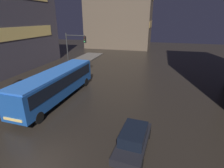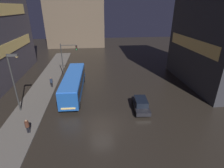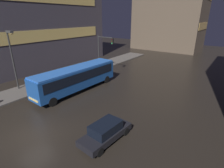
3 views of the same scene
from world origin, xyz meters
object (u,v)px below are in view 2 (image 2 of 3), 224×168
object	(u,v)px
pedestrian_mid	(51,81)
traffic_light_main	(67,55)
bus_near	(74,82)
street_lamp_sidewalk	(14,75)
car_taxi	(141,104)
pedestrian_near	(27,125)

from	to	relation	value
pedestrian_mid	traffic_light_main	world-z (taller)	traffic_light_main
bus_near	street_lamp_sidewalk	xyz separation A→B (m)	(-6.19, -4.34, 3.12)
bus_near	street_lamp_sidewalk	bearing A→B (deg)	36.86
bus_near	traffic_light_main	distance (m)	7.95
street_lamp_sidewalk	bus_near	bearing A→B (deg)	35.03
traffic_light_main	street_lamp_sidewalk	size ratio (longest dim) A/B	0.86
pedestrian_mid	traffic_light_main	distance (m)	6.27
car_taxi	street_lamp_sidewalk	xyz separation A→B (m)	(-15.12, 1.19, 4.25)
traffic_light_main	street_lamp_sidewalk	world-z (taller)	street_lamp_sidewalk
bus_near	street_lamp_sidewalk	distance (m)	8.18
car_taxi	pedestrian_near	xyz separation A→B (m)	(-12.89, -3.47, 0.36)
car_taxi	street_lamp_sidewalk	distance (m)	15.75
bus_near	pedestrian_mid	xyz separation A→B (m)	(-3.85, 2.42, -0.73)
bus_near	street_lamp_sidewalk	world-z (taller)	street_lamp_sidewalk
traffic_light_main	street_lamp_sidewalk	distance (m)	12.65
bus_near	pedestrian_near	distance (m)	9.85
pedestrian_near	street_lamp_sidewalk	distance (m)	6.46
car_taxi	bus_near	bearing A→B (deg)	-27.41
bus_near	pedestrian_near	xyz separation A→B (m)	(-3.95, -8.99, -0.77)
pedestrian_mid	traffic_light_main	bearing A→B (deg)	90.88
pedestrian_mid	street_lamp_sidewalk	size ratio (longest dim) A/B	0.23
bus_near	pedestrian_near	size ratio (longest dim) A/B	7.27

